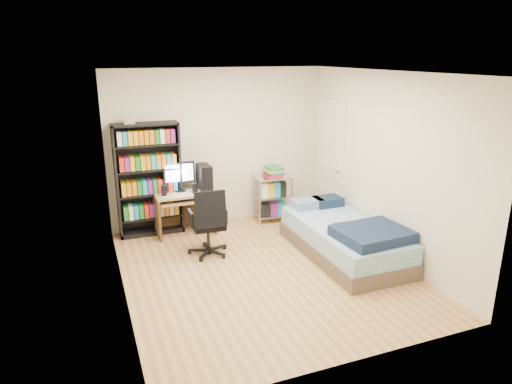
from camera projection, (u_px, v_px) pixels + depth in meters
name	position (u px, v px, depth m)	size (l,w,h in m)	color
room	(264.00, 178.00, 5.58)	(3.58, 4.08, 2.58)	tan
media_shelf	(148.00, 178.00, 6.93)	(0.97, 0.32, 1.80)	black
computer_desk	(189.00, 195.00, 7.06)	(0.89, 0.52, 1.12)	tan
office_chair	(209.00, 234.00, 6.31)	(0.60, 0.60, 0.97)	black
wire_cart	(273.00, 185.00, 7.55)	(0.62, 0.47, 0.94)	silver
bed	(345.00, 238.00, 6.31)	(1.03, 2.06, 0.59)	brown
door	(331.00, 162.00, 7.45)	(0.12, 0.80, 2.00)	silver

